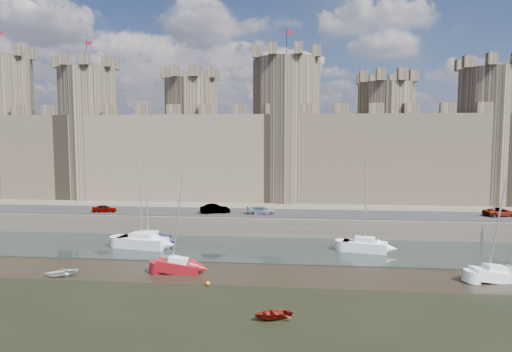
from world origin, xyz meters
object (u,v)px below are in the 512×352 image
object	(u,v)px
car_0	(104,209)
car_1	(215,209)
sailboat_0	(142,241)
sailboat_5	(495,274)
sailboat_4	(179,266)
sailboat_2	(365,245)
car_2	(261,211)
car_3	(500,212)
sailboat_1	(148,239)

from	to	relation	value
car_0	car_1	bearing A→B (deg)	-95.80
sailboat_0	sailboat_5	xyz separation A→B (m)	(36.03, -8.41, -0.16)
car_1	sailboat_4	bearing A→B (deg)	161.12
car_1	sailboat_2	distance (m)	21.16
sailboat_2	car_0	bearing A→B (deg)	178.78
car_2	sailboat_5	distance (m)	29.39
car_2	sailboat_0	size ratio (longest dim) A/B	0.36
car_3	sailboat_5	size ratio (longest dim) A/B	0.46
car_3	sailboat_1	distance (m)	45.51
car_1	sailboat_1	size ratio (longest dim) A/B	0.39
car_1	car_2	bearing A→B (deg)	-110.59
car_0	sailboat_0	xyz separation A→B (m)	(8.68, -9.25, -2.21)
car_3	sailboat_1	bearing A→B (deg)	89.07
sailboat_4	sailboat_5	xyz separation A→B (m)	(29.20, 0.46, -0.03)
sailboat_4	car_2	bearing A→B (deg)	69.86
sailboat_0	sailboat_1	distance (m)	1.36
sailboat_4	car_0	bearing A→B (deg)	128.99
sailboat_2	sailboat_5	size ratio (longest dim) A/B	1.12
car_0	car_1	xyz separation A→B (m)	(15.42, 0.74, 0.12)
car_0	car_2	distance (m)	21.80
car_1	sailboat_4	size ratio (longest dim) A/B	0.42
car_2	sailboat_5	xyz separation A→B (m)	(22.91, -18.25, -2.38)
sailboat_1	car_3	bearing A→B (deg)	11.79
sailboat_0	sailboat_2	world-z (taller)	sailboat_0
car_1	sailboat_5	bearing A→B (deg)	-141.29
car_2	sailboat_2	world-z (taller)	sailboat_2
car_0	sailboat_4	bearing A→B (deg)	-148.02
car_0	sailboat_0	distance (m)	12.88
car_0	sailboat_1	xyz separation A→B (m)	(8.93, -7.92, -2.23)
car_3	sailboat_0	size ratio (longest dim) A/B	0.39
car_0	sailboat_0	bearing A→B (deg)	-145.40
sailboat_4	sailboat_5	bearing A→B (deg)	-0.65
sailboat_1	car_0	bearing A→B (deg)	137.26
sailboat_5	sailboat_2	bearing A→B (deg)	127.00
car_2	sailboat_1	bearing A→B (deg)	122.08
sailboat_2	sailboat_4	distance (m)	21.21
sailboat_0	sailboat_4	size ratio (longest dim) A/B	1.15
sailboat_2	sailboat_1	bearing A→B (deg)	-168.57
car_3	sailboat_1	xyz separation A→B (m)	(-44.30, -10.20, -2.29)
car_3	sailboat_1	world-z (taller)	sailboat_1
car_1	sailboat_2	xyz separation A→B (m)	(18.94, -9.15, -2.33)
car_2	sailboat_1	xyz separation A→B (m)	(-12.86, -8.50, -2.25)
car_2	sailboat_0	world-z (taller)	sailboat_0
car_2	sailboat_5	world-z (taller)	sailboat_5
sailboat_5	car_1	bearing A→B (deg)	136.67
sailboat_1	sailboat_4	size ratio (longest dim) A/B	1.09
car_3	car_2	bearing A→B (deg)	79.20
car_1	sailboat_2	bearing A→B (deg)	-134.93
sailboat_1	sailboat_5	size ratio (longest dim) A/B	1.11
sailboat_5	car_0	bearing A→B (deg)	147.26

